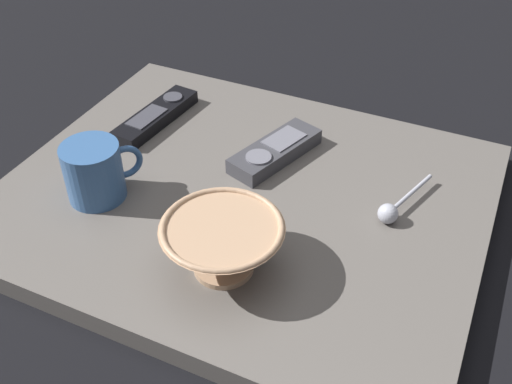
{
  "coord_description": "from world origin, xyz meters",
  "views": [
    {
      "loc": [
        -0.59,
        -0.29,
        0.57
      ],
      "look_at": [
        -0.02,
        -0.03,
        0.05
      ],
      "focal_mm": 42.21,
      "sensor_mm": 36.0,
      "label": 1
    }
  ],
  "objects_px": {
    "tv_remote_near": "(275,151)",
    "cereal_bowl": "(223,245)",
    "coffee_mug": "(95,172)",
    "tv_remote_far": "(156,116)",
    "teaspoon": "(391,210)"
  },
  "relations": [
    {
      "from": "tv_remote_near",
      "to": "cereal_bowl",
      "type": "bearing_deg",
      "value": -171.75
    },
    {
      "from": "coffee_mug",
      "to": "tv_remote_far",
      "type": "relative_size",
      "value": 0.55
    },
    {
      "from": "tv_remote_near",
      "to": "tv_remote_far",
      "type": "relative_size",
      "value": 0.93
    },
    {
      "from": "cereal_bowl",
      "to": "teaspoon",
      "type": "height_order",
      "value": "cereal_bowl"
    },
    {
      "from": "tv_remote_near",
      "to": "coffee_mug",
      "type": "bearing_deg",
      "value": 134.5
    },
    {
      "from": "teaspoon",
      "to": "tv_remote_near",
      "type": "height_order",
      "value": "same"
    },
    {
      "from": "teaspoon",
      "to": "tv_remote_far",
      "type": "bearing_deg",
      "value": 80.09
    },
    {
      "from": "cereal_bowl",
      "to": "tv_remote_near",
      "type": "xyz_separation_m",
      "value": [
        0.24,
        0.03,
        -0.03
      ]
    },
    {
      "from": "coffee_mug",
      "to": "teaspoon",
      "type": "bearing_deg",
      "value": -72.21
    },
    {
      "from": "teaspoon",
      "to": "tv_remote_far",
      "type": "distance_m",
      "value": 0.42
    },
    {
      "from": "cereal_bowl",
      "to": "tv_remote_near",
      "type": "distance_m",
      "value": 0.24
    },
    {
      "from": "teaspoon",
      "to": "tv_remote_near",
      "type": "xyz_separation_m",
      "value": [
        0.06,
        0.2,
        -0.0
      ]
    },
    {
      "from": "coffee_mug",
      "to": "tv_remote_far",
      "type": "distance_m",
      "value": 0.2
    },
    {
      "from": "teaspoon",
      "to": "coffee_mug",
      "type": "bearing_deg",
      "value": 107.79
    },
    {
      "from": "coffee_mug",
      "to": "tv_remote_near",
      "type": "bearing_deg",
      "value": -45.5
    }
  ]
}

